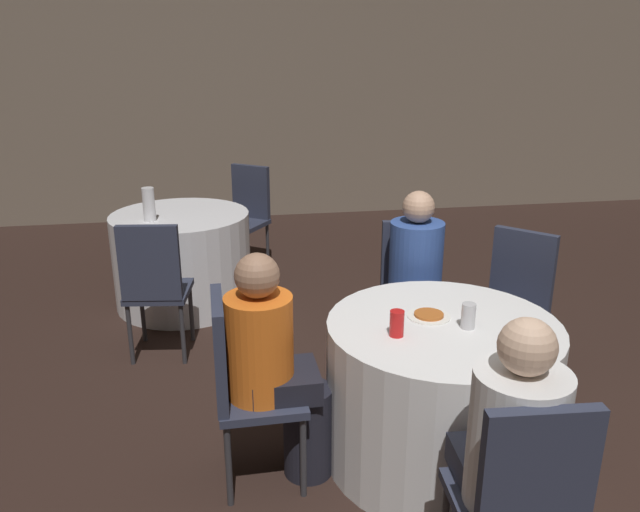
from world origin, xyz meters
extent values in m
plane|color=black|center=(0.00, 0.00, 0.00)|extent=(16.00, 16.00, 0.00)
cube|color=#7A6B5B|center=(0.00, 5.01, 1.40)|extent=(16.00, 0.06, 2.80)
cylinder|color=white|center=(0.24, 0.14, 0.37)|extent=(1.12, 1.12, 0.75)
cylinder|color=silver|center=(-1.10, 2.39, 0.37)|extent=(1.08, 1.08, 0.75)
cube|color=#2D3347|center=(0.38, 1.01, 0.44)|extent=(0.46, 0.46, 0.04)
cube|color=#2D3347|center=(0.40, 1.19, 0.71)|extent=(0.38, 0.11, 0.49)
cylinder|color=#333338|center=(0.52, 0.82, 0.21)|extent=(0.03, 0.03, 0.42)
cylinder|color=#333338|center=(0.18, 0.87, 0.21)|extent=(0.03, 0.03, 0.42)
cylinder|color=#333338|center=(0.57, 1.15, 0.21)|extent=(0.03, 0.03, 0.42)
cylinder|color=#333338|center=(0.23, 1.21, 0.21)|extent=(0.03, 0.03, 0.42)
cube|color=#2D3347|center=(0.18, -0.74, 0.44)|extent=(0.43, 0.43, 0.04)
cube|color=#2D3347|center=(0.17, -0.92, 0.71)|extent=(0.38, 0.08, 0.49)
cube|color=#2D3347|center=(0.88, 0.75, 0.44)|extent=(0.57, 0.57, 0.04)
cube|color=#2D3347|center=(1.01, 0.87, 0.71)|extent=(0.30, 0.31, 0.49)
cylinder|color=#333338|center=(0.87, 0.51, 0.21)|extent=(0.03, 0.03, 0.42)
cylinder|color=#333338|center=(0.64, 0.75, 0.21)|extent=(0.03, 0.03, 0.42)
cylinder|color=#333338|center=(1.12, 0.74, 0.21)|extent=(0.03, 0.03, 0.42)
cylinder|color=#333338|center=(0.88, 0.99, 0.21)|extent=(0.03, 0.03, 0.42)
cube|color=#2D3347|center=(-0.64, 0.12, 0.44)|extent=(0.41, 0.41, 0.04)
cube|color=#2D3347|center=(-0.82, 0.12, 0.71)|extent=(0.06, 0.38, 0.49)
cylinder|color=#333338|center=(-0.47, 0.30, 0.21)|extent=(0.03, 0.03, 0.42)
cylinder|color=#333338|center=(-0.47, -0.04, 0.21)|extent=(0.03, 0.03, 0.42)
cylinder|color=#333338|center=(-0.81, 0.29, 0.21)|extent=(0.03, 0.03, 0.42)
cylinder|color=#333338|center=(-0.81, -0.05, 0.21)|extent=(0.03, 0.03, 0.42)
cube|color=#2D3347|center=(-0.60, 3.09, 0.44)|extent=(0.56, 0.56, 0.04)
cube|color=#2D3347|center=(-0.50, 3.23, 0.71)|extent=(0.34, 0.26, 0.49)
cylinder|color=#333338|center=(-0.56, 2.85, 0.21)|extent=(0.03, 0.03, 0.42)
cylinder|color=#333338|center=(-0.84, 3.05, 0.21)|extent=(0.03, 0.03, 0.42)
cylinder|color=#333338|center=(-0.37, 3.13, 0.21)|extent=(0.03, 0.03, 0.42)
cylinder|color=#333338|center=(-0.64, 3.33, 0.21)|extent=(0.03, 0.03, 0.42)
cube|color=#2D3347|center=(-1.22, 1.54, 0.44)|extent=(0.45, 0.45, 0.04)
cube|color=#2D3347|center=(-1.24, 1.36, 0.71)|extent=(0.38, 0.10, 0.49)
cylinder|color=#333338|center=(-1.36, 1.73, 0.21)|extent=(0.03, 0.03, 0.42)
cylinder|color=#333338|center=(-1.02, 1.68, 0.21)|extent=(0.03, 0.03, 0.42)
cylinder|color=#333338|center=(-1.41, 1.39, 0.21)|extent=(0.03, 0.03, 0.42)
cylinder|color=#333338|center=(-1.07, 1.35, 0.21)|extent=(0.03, 0.03, 0.42)
cylinder|color=#33384C|center=(0.34, 0.79, 0.23)|extent=(0.24, 0.24, 0.46)
cube|color=#33384C|center=(0.36, 0.90, 0.51)|extent=(0.36, 0.36, 0.12)
cylinder|color=#33519E|center=(0.38, 1.01, 0.73)|extent=(0.33, 0.33, 0.53)
sphere|color=tan|center=(0.38, 1.01, 1.09)|extent=(0.19, 0.19, 0.19)
cylinder|color=black|center=(-0.42, 0.13, 0.23)|extent=(0.24, 0.24, 0.46)
cube|color=black|center=(-0.53, 0.12, 0.51)|extent=(0.33, 0.30, 0.12)
cylinder|color=orange|center=(-0.64, 0.12, 0.71)|extent=(0.31, 0.31, 0.49)
sphere|color=#997056|center=(-0.64, 0.12, 1.05)|extent=(0.20, 0.20, 0.20)
cylinder|color=#33384C|center=(0.20, -0.52, 0.23)|extent=(0.24, 0.24, 0.46)
cube|color=#33384C|center=(0.19, -0.63, 0.51)|extent=(0.34, 0.34, 0.12)
cylinder|color=white|center=(0.18, -0.74, 0.72)|extent=(0.33, 0.33, 0.51)
sphere|color=#DBB293|center=(0.18, -0.74, 1.08)|extent=(0.20, 0.20, 0.20)
cylinder|color=white|center=(0.19, 0.23, 0.75)|extent=(0.21, 0.21, 0.01)
cylinder|color=#B25B23|center=(0.19, 0.23, 0.76)|extent=(0.14, 0.14, 0.01)
cylinder|color=red|center=(-0.02, 0.05, 0.81)|extent=(0.07, 0.07, 0.12)
cylinder|color=silver|center=(0.33, 0.08, 0.81)|extent=(0.07, 0.07, 0.12)
cylinder|color=white|center=(-1.31, 2.23, 0.87)|extent=(0.09, 0.09, 0.25)
camera|label=1|loc=(-0.78, -2.43, 2.01)|focal=35.00mm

